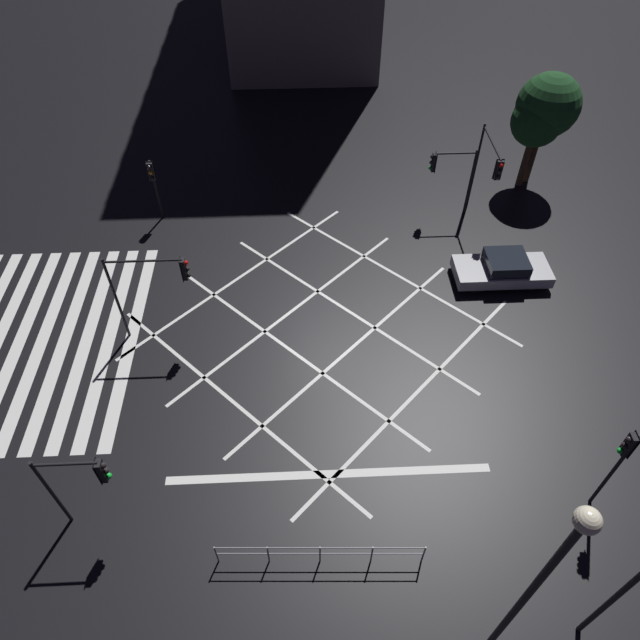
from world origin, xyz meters
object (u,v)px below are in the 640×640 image
object	(u,v)px
traffic_light_nw_main	(488,165)
street_tree_near	(537,122)
traffic_light_nw_cross	(449,168)
traffic_light_sw_main	(153,179)
waiting_car	(503,269)
street_lamp_east	(523,601)
traffic_light_ne_cross	(621,457)
traffic_light_se_cross	(80,478)
traffic_light_median_south	(153,279)
street_tree_far	(548,106)

from	to	relation	value
traffic_light_nw_main	street_tree_near	xyz separation A→B (m)	(-3.38, 3.22, 0.24)
traffic_light_nw_cross	street_tree_near	world-z (taller)	street_tree_near
traffic_light_nw_main	traffic_light_sw_main	size ratio (longest dim) A/B	1.41
traffic_light_nw_cross	waiting_car	distance (m)	5.67
traffic_light_sw_main	street_tree_near	size ratio (longest dim) A/B	0.66
traffic_light_nw_cross	street_tree_near	size ratio (longest dim) A/B	0.72
waiting_car	street_lamp_east	bearing A→B (deg)	71.86
traffic_light_ne_cross	traffic_light_se_cross	world-z (taller)	traffic_light_ne_cross
traffic_light_se_cross	waiting_car	bearing A→B (deg)	34.20
traffic_light_nw_main	waiting_car	size ratio (longest dim) A/B	1.08
traffic_light_sw_main	street_lamp_east	xyz separation A→B (m)	(20.41, 10.80, 3.78)
traffic_light_nw_cross	waiting_car	size ratio (longest dim) A/B	0.84
traffic_light_nw_cross	traffic_light_median_south	size ratio (longest dim) A/B	0.86
street_tree_far	traffic_light_sw_main	bearing A→B (deg)	-82.55
traffic_light_nw_cross	traffic_light_ne_cross	size ratio (longest dim) A/B	0.88
traffic_light_median_south	traffic_light_se_cross	distance (m)	7.85
traffic_light_se_cross	street_tree_far	distance (m)	26.20
traffic_light_ne_cross	street_tree_far	xyz separation A→B (m)	(-18.29, 3.38, 1.41)
traffic_light_nw_main	traffic_light_median_south	bearing A→B (deg)	-64.82
traffic_light_nw_cross	traffic_light_median_south	bearing A→B (deg)	31.14
traffic_light_ne_cross	street_tree_far	size ratio (longest dim) A/B	0.68
traffic_light_median_south	traffic_light_sw_main	distance (m)	8.00
traffic_light_ne_cross	traffic_light_se_cross	size ratio (longest dim) A/B	1.11
traffic_light_nw_cross	traffic_light_ne_cross	distance (m)	15.72
traffic_light_ne_cross	traffic_light_nw_main	world-z (taller)	traffic_light_nw_main
traffic_light_se_cross	traffic_light_nw_cross	bearing A→B (deg)	48.57
traffic_light_ne_cross	street_tree_far	distance (m)	18.66
traffic_light_ne_cross	traffic_light_nw_main	size ratio (longest dim) A/B	0.88
street_lamp_east	traffic_light_ne_cross	bearing A→B (deg)	132.47
traffic_light_nw_main	street_tree_near	size ratio (longest dim) A/B	0.92
traffic_light_median_south	waiting_car	size ratio (longest dim) A/B	0.97
traffic_light_se_cross	street_tree_near	xyz separation A→B (m)	(-17.83, 18.34, 0.99)
traffic_light_nw_cross	traffic_light_nw_main	xyz separation A→B (m)	(1.02, 1.46, 0.78)
traffic_light_nw_main	traffic_light_sw_main	bearing A→B (deg)	-94.36
traffic_light_sw_main	waiting_car	world-z (taller)	traffic_light_sw_main
street_tree_near	waiting_car	world-z (taller)	street_tree_near
traffic_light_median_south	waiting_car	distance (m)	14.88
traffic_light_se_cross	traffic_light_ne_cross	bearing A→B (deg)	-0.52
traffic_light_nw_cross	traffic_light_median_south	distance (m)	14.88
traffic_light_sw_main	street_tree_far	distance (m)	19.50
traffic_light_ne_cross	traffic_light_sw_main	distance (m)	22.38
traffic_light_median_south	traffic_light_ne_cross	distance (m)	16.53
traffic_light_nw_main	traffic_light_sw_main	xyz separation A→B (m)	(-1.18, -15.54, -1.05)
traffic_light_sw_main	waiting_car	size ratio (longest dim) A/B	0.77
street_tree_far	waiting_car	xyz separation A→B (m)	(7.71, -3.45, -3.66)
traffic_light_median_south	traffic_light_nw_main	world-z (taller)	traffic_light_nw_main
traffic_light_sw_main	waiting_car	distance (m)	16.71
traffic_light_nw_cross	waiting_car	world-z (taller)	traffic_light_nw_cross
street_lamp_east	traffic_light_median_south	bearing A→B (deg)	-143.02
traffic_light_se_cross	traffic_light_nw_main	distance (m)	20.93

